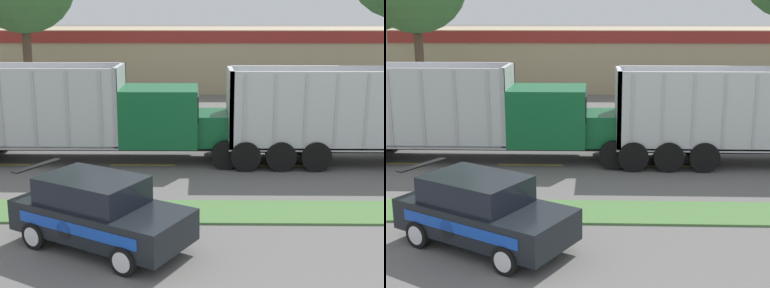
{
  "view_description": "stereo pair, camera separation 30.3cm",
  "coord_description": "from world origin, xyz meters",
  "views": [
    {
      "loc": [
        -0.09,
        -6.86,
        5.46
      ],
      "look_at": [
        -0.3,
        8.68,
        1.68
      ],
      "focal_mm": 50.0,
      "sensor_mm": 36.0,
      "label": 1
    },
    {
      "loc": [
        0.22,
        -6.85,
        5.46
      ],
      "look_at": [
        -0.3,
        8.68,
        1.68
      ],
      "focal_mm": 50.0,
      "sensor_mm": 36.0,
      "label": 2
    }
  ],
  "objects": [
    {
      "name": "dump_truck_lead",
      "position": [
        -3.15,
        13.04,
        1.57
      ],
      "size": [
        12.05,
        2.83,
        3.62
      ],
      "color": "black",
      "rests_on": "ground_plane"
    },
    {
      "name": "grass_verge",
      "position": [
        0.0,
        7.37,
        0.03
      ],
      "size": [
        120.0,
        1.78,
        0.06
      ],
      "primitive_type": "cube",
      "color": "#517F42",
      "rests_on": "ground_plane"
    },
    {
      "name": "centre_line_3",
      "position": [
        -7.58,
        12.26,
        0.0
      ],
      "size": [
        2.4,
        0.14,
        0.01
      ],
      "primitive_type": "cube",
      "color": "yellow",
      "rests_on": "ground_plane"
    },
    {
      "name": "centre_line_5",
      "position": [
        3.22,
        12.26,
        0.0
      ],
      "size": [
        2.4,
        0.14,
        0.01
      ],
      "primitive_type": "cube",
      "color": "yellow",
      "rests_on": "ground_plane"
    },
    {
      "name": "store_building_backdrop",
      "position": [
        3.51,
        36.21,
        2.2
      ],
      "size": [
        37.23,
        12.1,
        4.4
      ],
      "color": "tan",
      "rests_on": "ground_plane"
    },
    {
      "name": "rally_car",
      "position": [
        -2.47,
        5.11,
        0.89
      ],
      "size": [
        4.67,
        3.76,
        1.75
      ],
      "color": "black",
      "rests_on": "ground_plane"
    },
    {
      "name": "centre_line_4",
      "position": [
        -2.18,
        12.26,
        0.0
      ],
      "size": [
        2.4,
        0.14,
        0.01
      ],
      "primitive_type": "cube",
      "color": "yellow",
      "rests_on": "ground_plane"
    }
  ]
}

